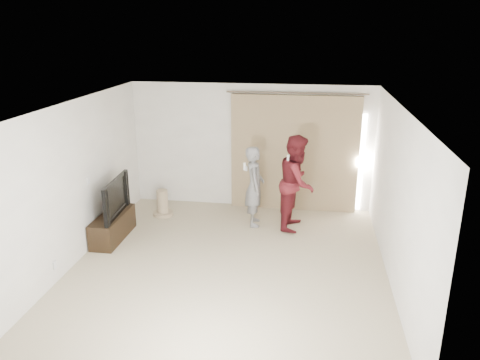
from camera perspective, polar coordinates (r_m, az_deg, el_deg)
name	(u,v)px	position (r m, az deg, el deg)	size (l,w,h in m)	color
floor	(229,266)	(7.70, -1.37, -10.44)	(5.50, 5.50, 0.00)	tan
wall_back	(251,147)	(9.77, 1.36, 4.08)	(5.00, 0.04, 2.60)	silver
wall_left	(75,183)	(7.97, -19.43, -0.31)	(0.04, 5.50, 2.60)	silver
ceiling	(227,106)	(6.84, -1.54, 9.02)	(5.00, 5.50, 0.01)	white
curtain	(295,154)	(9.66, 6.70, 3.20)	(2.80, 0.11, 2.46)	tan
tv_console	(113,226)	(8.84, -15.24, -5.49)	(0.42, 1.20, 0.46)	black
tv	(110,197)	(8.63, -15.55, -2.02)	(1.18, 0.15, 0.68)	black
scratching_post	(163,205)	(9.68, -9.42, -3.04)	(0.41, 0.41, 0.54)	tan
person_man	(255,186)	(8.94, 1.78, -0.76)	(0.46, 0.62, 1.56)	slate
person_woman	(297,182)	(8.84, 6.97, -0.28)	(0.81, 0.97, 1.81)	#59151C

